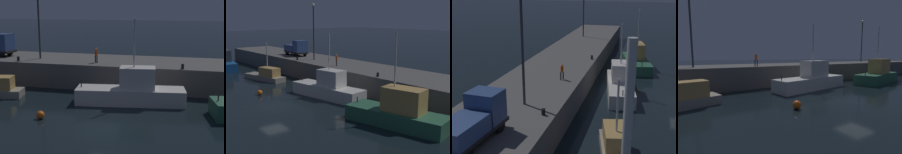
% 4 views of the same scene
% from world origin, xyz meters
% --- Properties ---
extents(ground_plane, '(320.00, 320.00, 0.00)m').
position_xyz_m(ground_plane, '(0.00, 0.00, 0.00)').
color(ground_plane, black).
extents(pier_quay, '(71.10, 7.76, 2.58)m').
position_xyz_m(pier_quay, '(0.00, 13.77, 1.29)').
color(pier_quay, '#5B5956').
rests_on(pier_quay, ground).
extents(fishing_boat_blue, '(9.31, 4.59, 7.97)m').
position_xyz_m(fishing_boat_blue, '(12.01, 5.46, 1.15)').
color(fishing_boat_blue, '#2D6647').
rests_on(fishing_boat_blue, ground).
extents(fishing_boat_orange, '(9.69, 3.87, 7.39)m').
position_xyz_m(fishing_boat_orange, '(0.73, 6.63, 1.09)').
color(fishing_boat_orange, silver).
rests_on(fishing_boat_orange, ground).
extents(mooring_buoy_near, '(0.62, 0.62, 0.62)m').
position_xyz_m(mooring_buoy_near, '(-5.26, 0.97, 0.31)').
color(mooring_buoy_near, orange).
rests_on(mooring_buoy_near, ground).
extents(lamp_post_west, '(0.44, 0.44, 8.45)m').
position_xyz_m(lamp_post_west, '(-10.92, 12.79, 7.48)').
color(lamp_post_west, '#38383D').
rests_on(lamp_post_west, pier_quay).
extents(lamp_post_east, '(0.44, 0.44, 8.60)m').
position_xyz_m(lamp_post_east, '(20.70, 14.69, 7.56)').
color(lamp_post_east, '#38383D').
rests_on(lamp_post_east, pier_quay).
extents(dockworker, '(0.40, 0.40, 1.55)m').
position_xyz_m(dockworker, '(-4.05, 11.70, 3.46)').
color(dockworker, black).
rests_on(dockworker, pier_quay).
extents(bollard_west, '(0.28, 0.28, 0.47)m').
position_xyz_m(bollard_west, '(4.83, 10.40, 2.82)').
color(bollard_west, black).
rests_on(bollard_west, pier_quay).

